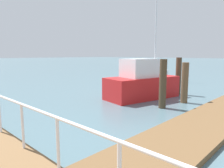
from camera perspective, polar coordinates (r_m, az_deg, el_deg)
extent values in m
plane|color=slate|center=(14.27, -24.77, -3.07)|extent=(300.00, 300.00, 0.00)
cube|color=brown|center=(8.56, 24.31, -9.51)|extent=(12.38, 2.00, 0.18)
cylinder|color=white|center=(4.08, -14.50, -15.97)|extent=(0.06, 0.06, 1.05)
cylinder|color=white|center=(5.33, -23.17, -10.58)|extent=(0.06, 0.06, 1.05)
cylinder|color=white|center=(6.68, -28.29, -7.18)|extent=(0.06, 0.06, 1.05)
cylinder|color=white|center=(2.43, 16.12, -19.68)|extent=(0.06, 22.34, 0.06)
cylinder|color=#473826|center=(14.06, 17.63, 2.05)|extent=(0.35, 0.35, 2.38)
cylinder|color=brown|center=(11.74, 19.21, 0.32)|extent=(0.36, 0.36, 2.16)
cylinder|color=#473826|center=(10.25, 13.69, 0.03)|extent=(0.34, 0.34, 2.36)
cube|color=white|center=(21.30, 11.49, 2.24)|extent=(4.62, 2.45, 0.94)
cube|color=white|center=(20.97, 11.32, 4.95)|extent=(2.19, 1.63, 1.10)
cylinder|color=silver|center=(21.27, 11.78, 12.57)|extent=(0.12, 0.12, 6.72)
cube|color=red|center=(12.52, 8.23, -0.94)|extent=(4.74, 2.74, 1.26)
cube|color=white|center=(12.20, 7.35, 4.34)|extent=(2.07, 1.82, 1.06)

